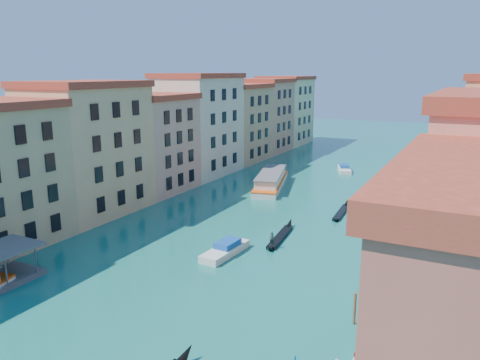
% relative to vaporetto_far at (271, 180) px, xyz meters
% --- Properties ---
extents(left_bank_palazzos, '(12.80, 128.40, 21.00)m').
position_rel_vaporetto_far_xyz_m(left_bank_palazzos, '(-18.26, -2.35, 8.43)').
color(left_bank_palazzos, '#C3B08D').
rests_on(left_bank_palazzos, ground).
extents(quay, '(4.00, 140.00, 1.00)m').
position_rel_vaporetto_far_xyz_m(quay, '(29.74, -2.03, -0.78)').
color(quay, gray).
rests_on(quay, ground).
extents(restaurant_awnings, '(3.20, 44.55, 3.12)m').
position_rel_vaporetto_far_xyz_m(restaurant_awnings, '(29.93, -44.03, 1.71)').
color(restaurant_awnings, maroon).
rests_on(restaurant_awnings, ground).
extents(mooring_poles_right, '(1.44, 54.24, 3.20)m').
position_rel_vaporetto_far_xyz_m(mooring_poles_right, '(26.84, -38.23, 0.02)').
color(mooring_poles_right, brown).
rests_on(mooring_poles_right, ground).
extents(vaporetto_far, '(9.36, 19.56, 2.84)m').
position_rel_vaporetto_far_xyz_m(vaporetto_far, '(0.00, 0.00, 0.00)').
color(vaporetto_far, silver).
rests_on(vaporetto_far, ground).
extents(gondola_fore, '(2.23, 11.73, 2.34)m').
position_rel_vaporetto_far_xyz_m(gondola_fore, '(12.42, -25.28, -0.88)').
color(gondola_fore, black).
rests_on(gondola_fore, ground).
extents(gondola_far, '(1.61, 10.89, 1.54)m').
position_rel_vaporetto_far_xyz_m(gondola_far, '(16.52, -10.62, -0.96)').
color(gondola_far, black).
rests_on(gondola_far, ground).
extents(motorboat_mid, '(2.90, 7.79, 1.58)m').
position_rel_vaporetto_far_xyz_m(motorboat_mid, '(8.71, -33.26, -0.66)').
color(motorboat_mid, silver).
rests_on(motorboat_mid, ground).
extents(motorboat_far, '(4.66, 7.53, 1.49)m').
position_rel_vaporetto_far_xyz_m(motorboat_far, '(8.68, 20.26, -0.70)').
color(motorboat_far, silver).
rests_on(motorboat_far, ground).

